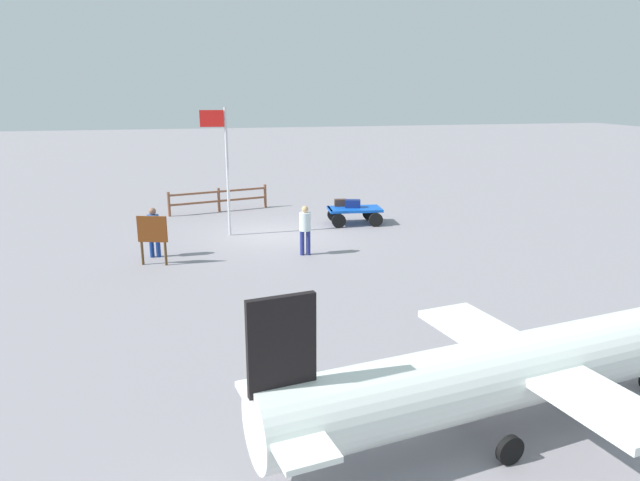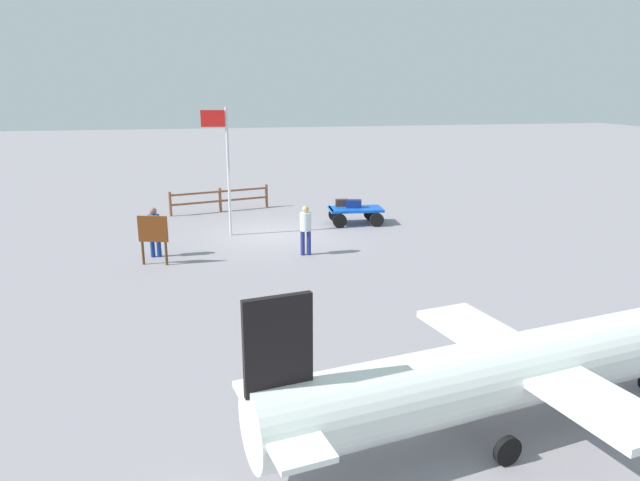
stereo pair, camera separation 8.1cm
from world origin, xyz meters
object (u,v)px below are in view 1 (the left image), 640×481
(worker_lead, at_px, (305,226))
(signboard, at_px, (152,233))
(worker_trailing, at_px, (154,228))
(luggage_cart, at_px, (354,212))
(flagpole, at_px, (224,160))
(suitcase_dark, at_px, (353,204))
(suitcase_maroon, at_px, (341,203))
(airplane_near, at_px, (541,363))

(worker_lead, relative_size, signboard, 1.06)
(worker_lead, xyz_separation_m, worker_trailing, (4.73, -0.82, -0.00))
(luggage_cart, height_order, flagpole, flagpole)
(suitcase_dark, relative_size, flagpole, 0.14)
(suitcase_dark, relative_size, suitcase_maroon, 1.27)
(worker_lead, xyz_separation_m, airplane_near, (-1.76, 10.27, 0.06))
(luggage_cart, distance_m, suitcase_maroon, 0.71)
(suitcase_dark, height_order, airplane_near, airplane_near)
(luggage_cart, distance_m, airplane_near, 14.23)
(luggage_cart, relative_size, suitcase_maroon, 4.20)
(flagpole, bearing_deg, signboard, 53.03)
(worker_lead, distance_m, airplane_near, 10.42)
(suitcase_dark, relative_size, signboard, 0.43)
(suitcase_dark, bearing_deg, worker_lead, 55.72)
(suitcase_maroon, xyz_separation_m, signboard, (7.04, 4.44, 0.21))
(suitcase_dark, height_order, flagpole, flagpole)
(worker_lead, bearing_deg, suitcase_dark, -124.28)
(luggage_cart, relative_size, signboard, 1.43)
(suitcase_dark, distance_m, worker_lead, 4.84)
(suitcase_dark, distance_m, airplane_near, 14.30)
(worker_trailing, distance_m, flagpole, 3.81)
(luggage_cart, bearing_deg, worker_trailing, 22.43)
(airplane_near, bearing_deg, suitcase_dark, -93.87)
(signboard, bearing_deg, suitcase_dark, -151.38)
(suitcase_maroon, height_order, airplane_near, airplane_near)
(suitcase_dark, xyz_separation_m, worker_trailing, (7.45, 3.18, 0.15))
(worker_lead, distance_m, flagpole, 4.29)
(suitcase_dark, xyz_separation_m, worker_lead, (2.73, 4.00, 0.15))
(suitcase_maroon, bearing_deg, signboard, 32.25)
(worker_trailing, bearing_deg, luggage_cart, -157.57)
(suitcase_dark, height_order, worker_lead, worker_lead)
(flagpole, bearing_deg, airplane_near, 106.87)
(signboard, bearing_deg, luggage_cart, -152.03)
(airplane_near, distance_m, flagpole, 14.12)
(signboard, bearing_deg, worker_trailing, -89.02)
(airplane_near, height_order, flagpole, flagpole)
(suitcase_dark, distance_m, suitcase_maroon, 0.55)
(suitcase_maroon, distance_m, flagpole, 5.19)
(signboard, bearing_deg, airplane_near, 122.38)
(suitcase_dark, distance_m, worker_trailing, 8.11)
(worker_trailing, xyz_separation_m, airplane_near, (-6.49, 11.09, 0.07))
(flagpole, bearing_deg, suitcase_dark, -170.29)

